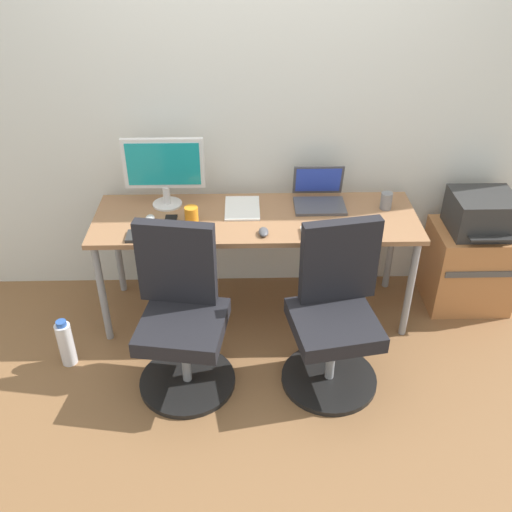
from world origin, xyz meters
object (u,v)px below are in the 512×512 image
(printer, at_px, (482,213))
(water_bottle_on_floor, at_px, (66,343))
(office_chair_left, at_px, (182,318))
(office_chair_right, at_px, (335,316))
(desktop_monitor, at_px, (164,168))
(open_laptop, at_px, (319,195))
(side_cabinet, at_px, (469,266))
(coffee_mug, at_px, (191,214))

(printer, xyz_separation_m, water_bottle_on_floor, (-2.51, -0.54, -0.52))
(office_chair_left, bearing_deg, water_bottle_on_floor, 170.15)
(office_chair_right, height_order, desktop_monitor, desktop_monitor)
(printer, distance_m, open_laptop, 1.01)
(office_chair_left, bearing_deg, open_laptop, 42.90)
(office_chair_right, xyz_separation_m, open_laptop, (-0.02, 0.75, 0.34))
(side_cabinet, xyz_separation_m, desktop_monitor, (-1.94, 0.08, 0.68))
(office_chair_right, bearing_deg, printer, 34.08)
(side_cabinet, relative_size, open_laptop, 1.78)
(open_laptop, bearing_deg, printer, -4.72)
(open_laptop, relative_size, coffee_mug, 3.37)
(printer, bearing_deg, coffee_mug, -175.98)
(office_chair_right, xyz_separation_m, side_cabinet, (0.98, 0.67, -0.15))
(coffee_mug, bearing_deg, office_chair_right, -34.40)
(office_chair_right, relative_size, coffee_mug, 10.22)
(printer, relative_size, coffee_mug, 4.35)
(office_chair_left, xyz_separation_m, desktop_monitor, (-0.13, 0.75, 0.54))
(coffee_mug, bearing_deg, printer, 4.02)
(desktop_monitor, height_order, coffee_mug, desktop_monitor)
(water_bottle_on_floor, bearing_deg, office_chair_right, -4.57)
(office_chair_left, xyz_separation_m, water_bottle_on_floor, (-0.70, 0.12, -0.28))
(printer, bearing_deg, water_bottle_on_floor, -167.77)
(water_bottle_on_floor, distance_m, coffee_mug, 1.04)
(side_cabinet, bearing_deg, printer, -90.00)
(side_cabinet, xyz_separation_m, water_bottle_on_floor, (-2.51, -0.54, -0.13))
(side_cabinet, height_order, coffee_mug, coffee_mug)
(printer, height_order, desktop_monitor, desktop_monitor)
(office_chair_left, bearing_deg, printer, 20.20)
(office_chair_left, xyz_separation_m, printer, (1.81, 0.66, 0.25))
(office_chair_right, distance_m, coffee_mug, 1.01)
(side_cabinet, relative_size, coffee_mug, 5.99)
(water_bottle_on_floor, bearing_deg, coffee_mug, 29.72)
(coffee_mug, bearing_deg, open_laptop, 15.05)
(open_laptop, bearing_deg, side_cabinet, -4.67)
(side_cabinet, relative_size, water_bottle_on_floor, 1.78)
(side_cabinet, xyz_separation_m, coffee_mug, (-1.77, -0.13, 0.48))
(coffee_mug, bearing_deg, side_cabinet, 4.04)
(office_chair_right, bearing_deg, desktop_monitor, 141.98)
(printer, bearing_deg, office_chair_right, -145.92)
(office_chair_left, bearing_deg, desktop_monitor, 99.95)
(printer, xyz_separation_m, coffee_mug, (-1.77, -0.12, 0.09))
(desktop_monitor, xyz_separation_m, open_laptop, (0.93, 0.00, -0.20))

